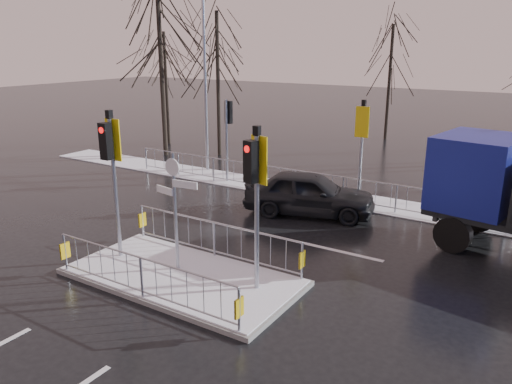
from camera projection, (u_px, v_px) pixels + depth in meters
The scene contains 12 objects.
ground at pixel (182, 279), 12.71m from camera, with size 120.00×120.00×0.00m, color black.
snow_verge at pixel (325, 195), 19.67m from camera, with size 30.00×2.00×0.04m, color white.
lane_markings at pixel (173, 284), 12.44m from camera, with size 8.00×11.38×0.01m.
traffic_island at pixel (181, 265), 12.61m from camera, with size 6.00×3.04×4.15m.
far_kerb_fixtures at pixel (327, 175), 18.82m from camera, with size 18.00×0.65×3.83m.
car_far_lane at pixel (309, 193), 17.35m from camera, with size 1.81×4.51×1.54m, color black.
flatbed_truck at pixel (512, 193), 14.02m from camera, with size 7.31×3.61×3.25m.
tree_near_a at pixel (160, 37), 25.26m from camera, with size 4.75×4.75×8.97m.
tree_near_b at pixel (217, 56), 25.47m from camera, with size 4.00×4.00×7.55m.
tree_near_c at pixel (165, 67), 28.76m from camera, with size 3.50×3.50×6.61m.
tree_far_a at pixel (391, 60), 30.18m from camera, with size 3.75×3.75×7.08m.
street_lamp_left at pixel (206, 73), 22.42m from camera, with size 1.25×0.18×8.20m.
Camera 1 is at (7.76, -8.75, 5.76)m, focal length 35.00 mm.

